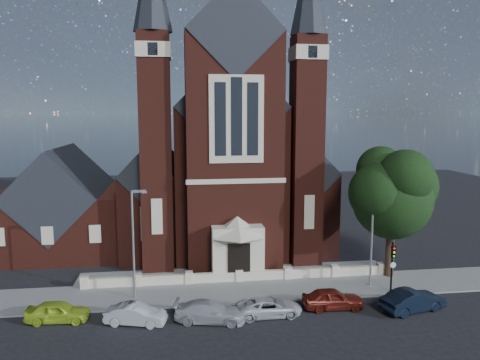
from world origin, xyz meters
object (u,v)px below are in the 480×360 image
at_px(car_silver_b, 210,312).
at_px(car_white_suv, 269,307).
at_px(street_lamp_left, 134,238).
at_px(car_lime_van, 58,312).
at_px(car_dark_red, 333,299).
at_px(street_lamp_right, 373,230).
at_px(parish_hall, 63,210).
at_px(street_tree, 395,195).
at_px(car_navy, 413,300).
at_px(church, 219,161).
at_px(traffic_signal, 393,261).
at_px(car_silver_a, 136,315).

distance_m(car_silver_b, car_white_suv, 4.02).
xyz_separation_m(street_lamp_left, car_lime_van, (-4.75, -3.08, -3.91)).
bearing_deg(car_silver_b, car_dark_red, -71.43).
distance_m(street_lamp_left, car_lime_van, 6.88).
bearing_deg(car_white_suv, street_lamp_right, -67.54).
distance_m(parish_hall, street_tree, 31.27).
bearing_deg(street_lamp_right, car_navy, -78.10).
bearing_deg(car_navy, car_lime_van, 70.65).
distance_m(church, car_navy, 27.11).
height_order(street_lamp_right, car_navy, street_lamp_right).
bearing_deg(church, traffic_signal, -61.80).
height_order(street_tree, traffic_signal, street_tree).
distance_m(church, parish_hall, 17.26).
bearing_deg(street_tree, street_lamp_right, -145.74).
bearing_deg(car_silver_b, car_navy, -78.37).
bearing_deg(street_tree, car_navy, -103.46).
bearing_deg(car_dark_red, street_lamp_right, -49.14).
height_order(car_silver_a, car_navy, car_navy).
xyz_separation_m(car_lime_van, car_silver_a, (5.07, -1.07, -0.03)).
height_order(street_lamp_left, car_silver_b, street_lamp_left).
bearing_deg(car_silver_a, car_lime_van, 92.25).
height_order(street_lamp_left, car_dark_red, street_lamp_left).
distance_m(parish_hall, car_dark_red, 28.13).
bearing_deg(car_white_suv, car_silver_a, 88.65).
bearing_deg(church, parish_hall, -162.84).
bearing_deg(car_silver_b, street_lamp_left, 61.72).
distance_m(street_lamp_left, car_dark_red, 14.64).
bearing_deg(car_lime_van, street_lamp_right, -78.51).
distance_m(church, car_dark_red, 24.37).
bearing_deg(car_dark_red, car_lime_van, 90.34).
xyz_separation_m(street_tree, car_dark_red, (-6.84, -5.23, -6.24)).
distance_m(car_silver_a, car_dark_red, 13.36).
relative_size(street_tree, car_navy, 2.32).
xyz_separation_m(street_tree, car_white_suv, (-11.42, -5.76, -6.35)).
bearing_deg(street_tree, car_lime_van, -169.27).
xyz_separation_m(street_tree, car_lime_van, (-25.26, -4.79, -6.27)).
height_order(street_lamp_left, car_silver_a, street_lamp_left).
height_order(street_tree, street_lamp_left, street_tree).
distance_m(car_white_suv, car_dark_red, 4.61).
relative_size(church, street_lamp_left, 4.31).
xyz_separation_m(car_silver_b, car_navy, (13.89, -0.25, 0.08)).
relative_size(street_tree, street_lamp_left, 1.32).
bearing_deg(car_navy, traffic_signal, -14.18).
distance_m(car_lime_van, car_navy, 23.79).
bearing_deg(car_lime_van, car_silver_a, -98.11).
relative_size(street_lamp_left, car_silver_b, 1.73).
bearing_deg(car_silver_b, traffic_signal, -65.73).
distance_m(street_tree, traffic_signal, 5.70).
bearing_deg(car_dark_red, car_silver_b, 97.64).
bearing_deg(car_silver_a, church, -4.05).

